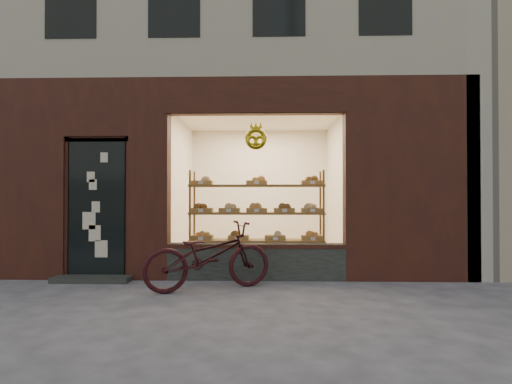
{
  "coord_description": "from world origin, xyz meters",
  "views": [
    {
      "loc": [
        0.61,
        -4.01,
        1.26
      ],
      "look_at": [
        0.45,
        2.0,
        1.34
      ],
      "focal_mm": 28.0,
      "sensor_mm": 36.0,
      "label": 1
    }
  ],
  "objects": [
    {
      "name": "display_shelf",
      "position": [
        0.45,
        2.55,
        0.85
      ],
      "size": [
        2.2,
        0.45,
        1.7
      ],
      "color": "brown",
      "rests_on": "ground"
    },
    {
      "name": "bicycle",
      "position": [
        -0.18,
        1.43,
        0.46
      ],
      "size": [
        1.86,
        1.26,
        0.93
      ],
      "primitive_type": "imported",
      "rotation": [
        0.0,
        0.0,
        1.98
      ],
      "color": "black",
      "rests_on": "ground"
    },
    {
      "name": "ground",
      "position": [
        0.0,
        0.0,
        0.0
      ],
      "size": [
        90.0,
        90.0,
        0.0
      ],
      "primitive_type": "plane",
      "color": "#48474E"
    },
    {
      "name": "bakery_building",
      "position": [
        0.04,
        5.29,
        5.58
      ],
      "size": [
        7.2,
        7.28,
        9.0
      ],
      "color": "black",
      "rests_on": "ground"
    }
  ]
}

